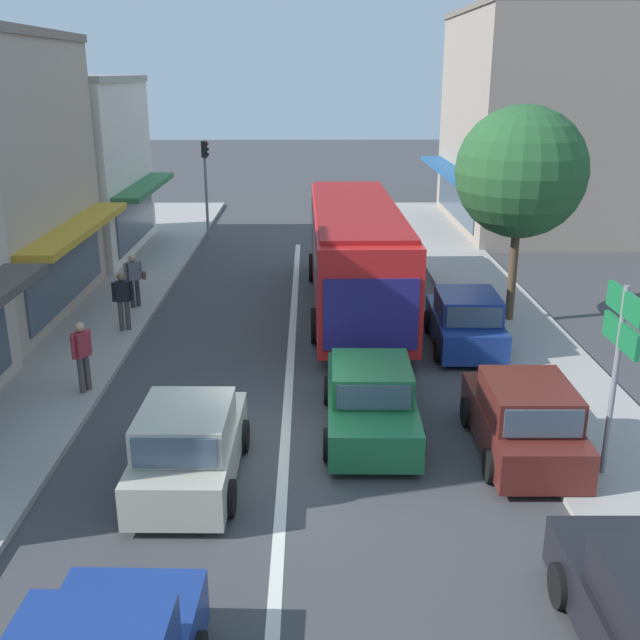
{
  "coord_description": "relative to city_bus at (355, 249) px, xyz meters",
  "views": [
    {
      "loc": [
        0.51,
        -13.16,
        6.96
      ],
      "look_at": [
        0.75,
        4.2,
        1.2
      ],
      "focal_mm": 42.0,
      "sensor_mm": 36.0,
      "label": 1
    }
  ],
  "objects": [
    {
      "name": "city_bus",
      "position": [
        0.0,
        0.0,
        0.0
      ],
      "size": [
        2.83,
        10.88,
        3.23
      ],
      "color": "red",
      "rests_on": "ground"
    },
    {
      "name": "ground_plane",
      "position": [
        -1.88,
        -8.89,
        -1.88
      ],
      "size": [
        140.0,
        140.0,
        0.0
      ],
      "primitive_type": "plane",
      "color": "#3F3F42"
    },
    {
      "name": "pedestrian_far_walker",
      "position": [
        -6.52,
        -2.3,
        -0.81
      ],
      "size": [
        0.54,
        0.33,
        1.63
      ],
      "color": "#4C4742",
      "rests_on": "sidewalk_left"
    },
    {
      "name": "street_tree_right",
      "position": [
        4.44,
        -1.38,
        2.47
      ],
      "size": [
        3.62,
        3.62,
        6.17
      ],
      "color": "brown",
      "rests_on": "ground"
    },
    {
      "name": "pedestrian_browsing_midblock",
      "position": [
        -6.43,
        -6.5,
        -0.81
      ],
      "size": [
        0.37,
        0.51,
        1.63
      ],
      "color": "#4C4742",
      "rests_on": "sidewalk_left"
    },
    {
      "name": "lane_centre_line",
      "position": [
        -1.88,
        -4.89,
        -1.88
      ],
      "size": [
        0.2,
        28.0,
        0.01
      ],
      "primitive_type": "cube",
      "color": "silver",
      "rests_on": "ground"
    },
    {
      "name": "parked_hatchback_kerb_third",
      "position": [
        2.72,
        -3.42,
        -1.17
      ],
      "size": [
        1.92,
        3.75,
        1.54
      ],
      "color": "navy",
      "rests_on": "ground"
    },
    {
      "name": "parked_hatchback_kerb_second",
      "position": [
        2.66,
        -9.27,
        -1.17
      ],
      "size": [
        1.86,
        3.72,
        1.54
      ],
      "color": "#561E19",
      "rests_on": "ground"
    },
    {
      "name": "pedestrian_with_handbag_near",
      "position": [
        -6.7,
        -0.09,
        -0.81
      ],
      "size": [
        0.59,
        0.52,
        1.63
      ],
      "color": "#333338",
      "rests_on": "sidewalk_left"
    },
    {
      "name": "building_right_far",
      "position": [
        9.61,
        12.81,
        2.95
      ],
      "size": [
        9.39,
        10.67,
        9.68
      ],
      "color": "gray",
      "rests_on": "ground"
    },
    {
      "name": "sidewalk_left",
      "position": [
        -8.68,
        -2.89,
        -1.81
      ],
      "size": [
        5.2,
        44.0,
        0.14
      ],
      "primitive_type": "cube",
      "color": "#A39E96",
      "rests_on": "ground"
    },
    {
      "name": "directional_road_sign",
      "position": [
        3.88,
        -10.21,
        0.82
      ],
      "size": [
        0.1,
        1.4,
        3.6
      ],
      "color": "gray",
      "rests_on": "ground"
    },
    {
      "name": "kerb_right",
      "position": [
        4.32,
        -2.89,
        -1.82
      ],
      "size": [
        2.8,
        44.0,
        0.12
      ],
      "primitive_type": "cube",
      "color": "#A39E96",
      "rests_on": "ground"
    },
    {
      "name": "hatchback_queue_gap_filler",
      "position": [
        -3.51,
        -10.24,
        -1.17
      ],
      "size": [
        1.88,
        3.73,
        1.54
      ],
      "color": "#B7B29E",
      "rests_on": "ground"
    },
    {
      "name": "traffic_light_downstreet",
      "position": [
        -5.84,
        10.42,
        0.97
      ],
      "size": [
        0.32,
        0.24,
        4.2
      ],
      "color": "gray",
      "rests_on": "ground"
    },
    {
      "name": "shopfront_far_end",
      "position": [
        -12.05,
        7.52,
        1.54
      ],
      "size": [
        8.6,
        7.65,
        6.84
      ],
      "color": "silver",
      "rests_on": "ground"
    },
    {
      "name": "sedan_adjacent_lane_lead",
      "position": [
        -0.16,
        -8.21,
        -1.22
      ],
      "size": [
        1.98,
        4.24,
        1.47
      ],
      "color": "#1E6638",
      "rests_on": "ground"
    }
  ]
}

